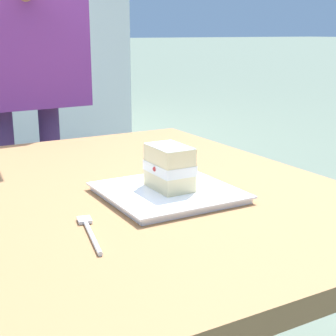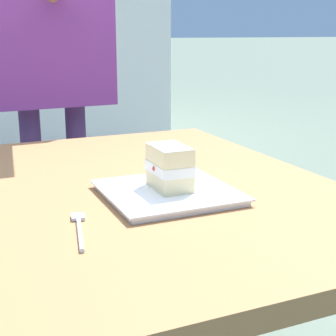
{
  "view_description": "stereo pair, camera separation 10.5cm",
  "coord_description": "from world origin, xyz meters",
  "px_view_note": "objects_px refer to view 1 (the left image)",
  "views": [
    {
      "loc": [
        1.0,
        -0.43,
        1.09
      ],
      "look_at": [
        0.11,
        0.07,
        0.82
      ],
      "focal_mm": 54.67,
      "sensor_mm": 36.0,
      "label": 1
    },
    {
      "loc": [
        1.04,
        -0.34,
        1.09
      ],
      "look_at": [
        0.11,
        0.07,
        0.82
      ],
      "focal_mm": 54.67,
      "sensor_mm": 36.0,
      "label": 2
    }
  ],
  "objects_px": {
    "cake_slice": "(170,167)",
    "diner_person": "(20,31)",
    "dessert_fork": "(90,231)",
    "patio_table": "(117,236)",
    "dessert_plate": "(168,193)"
  },
  "relations": [
    {
      "from": "cake_slice",
      "to": "diner_person",
      "type": "xyz_separation_m",
      "value": [
        -0.96,
        -0.05,
        0.28
      ]
    },
    {
      "from": "cake_slice",
      "to": "dessert_fork",
      "type": "bearing_deg",
      "value": -63.01
    },
    {
      "from": "cake_slice",
      "to": "dessert_fork",
      "type": "distance_m",
      "value": 0.26
    },
    {
      "from": "dessert_fork",
      "to": "diner_person",
      "type": "height_order",
      "value": "diner_person"
    },
    {
      "from": "dessert_plate",
      "to": "cake_slice",
      "type": "relative_size",
      "value": 2.49
    },
    {
      "from": "dessert_plate",
      "to": "cake_slice",
      "type": "distance_m",
      "value": 0.05
    },
    {
      "from": "patio_table",
      "to": "diner_person",
      "type": "xyz_separation_m",
      "value": [
        -0.85,
        0.02,
        0.45
      ]
    },
    {
      "from": "cake_slice",
      "to": "diner_person",
      "type": "height_order",
      "value": "diner_person"
    },
    {
      "from": "patio_table",
      "to": "cake_slice",
      "type": "relative_size",
      "value": 10.72
    },
    {
      "from": "patio_table",
      "to": "dessert_plate",
      "type": "xyz_separation_m",
      "value": [
        0.11,
        0.07,
        0.12
      ]
    },
    {
      "from": "dessert_plate",
      "to": "cake_slice",
      "type": "xyz_separation_m",
      "value": [
        -0.0,
        0.01,
        0.05
      ]
    },
    {
      "from": "patio_table",
      "to": "dessert_plate",
      "type": "height_order",
      "value": "dessert_plate"
    },
    {
      "from": "cake_slice",
      "to": "dessert_plate",
      "type": "bearing_deg",
      "value": -61.33
    },
    {
      "from": "dessert_plate",
      "to": "dessert_fork",
      "type": "xyz_separation_m",
      "value": [
        0.11,
        -0.22,
        -0.0
      ]
    },
    {
      "from": "dessert_fork",
      "to": "patio_table",
      "type": "bearing_deg",
      "value": 146.16
    }
  ]
}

